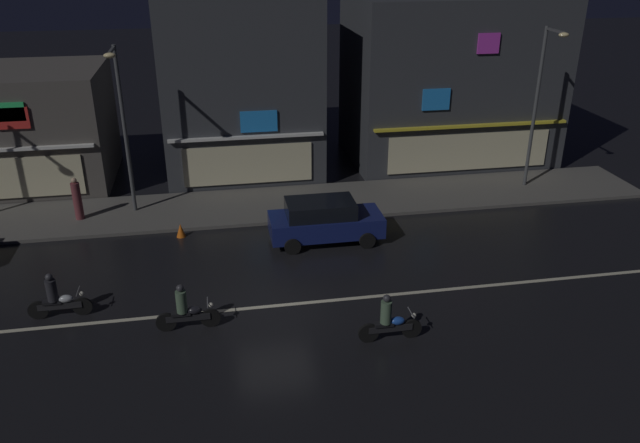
% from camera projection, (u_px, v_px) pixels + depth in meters
% --- Properties ---
extents(ground_plane, '(140.00, 140.00, 0.00)m').
position_uv_depth(ground_plane, '(273.00, 306.00, 19.92)').
color(ground_plane, black).
extents(lane_divider_stripe, '(33.63, 0.16, 0.01)m').
position_uv_depth(lane_divider_stripe, '(273.00, 306.00, 19.91)').
color(lane_divider_stripe, beige).
rests_on(lane_divider_stripe, ground).
extents(sidewalk_far, '(35.39, 3.93, 0.14)m').
position_uv_depth(sidewalk_far, '(253.00, 206.00, 27.19)').
color(sidewalk_far, '#5B5954').
rests_on(sidewalk_far, ground).
extents(storefront_left_block, '(7.28, 8.57, 8.54)m').
position_uv_depth(storefront_left_block, '(239.00, 80.00, 30.99)').
color(storefront_left_block, '#383A3F').
rests_on(storefront_left_block, ground).
extents(storefront_center_block, '(8.59, 6.48, 5.34)m').
position_uv_depth(storefront_center_block, '(12.00, 128.00, 29.00)').
color(storefront_center_block, '#56514C').
rests_on(storefront_center_block, ground).
extents(storefront_right_block, '(10.05, 6.86, 8.20)m').
position_uv_depth(storefront_right_block, '(449.00, 79.00, 32.00)').
color(storefront_right_block, '#383A3F').
rests_on(storefront_right_block, ground).
extents(streetlamp_mid, '(0.44, 1.64, 6.86)m').
position_uv_depth(streetlamp_mid, '(122.00, 118.00, 24.73)').
color(streetlamp_mid, '#47494C').
rests_on(streetlamp_mid, sidewalk_far).
extents(streetlamp_east, '(0.44, 1.64, 7.17)m').
position_uv_depth(streetlamp_east, '(540.00, 96.00, 27.41)').
color(streetlamp_east, '#47494C').
rests_on(streetlamp_east, sidewalk_far).
extents(pedestrian_on_sidewalk, '(0.35, 0.35, 1.79)m').
position_uv_depth(pedestrian_on_sidewalk, '(77.00, 200.00, 25.45)').
color(pedestrian_on_sidewalk, brown).
rests_on(pedestrian_on_sidewalk, sidewalk_far).
extents(parked_car_near_kerb, '(4.30, 1.98, 1.67)m').
position_uv_depth(parked_car_near_kerb, '(324.00, 220.00, 23.88)').
color(parked_car_near_kerb, navy).
rests_on(parked_car_near_kerb, ground).
extents(motorcycle_lead, '(1.90, 0.60, 1.52)m').
position_uv_depth(motorcycle_lead, '(57.00, 299.00, 19.10)').
color(motorcycle_lead, black).
rests_on(motorcycle_lead, ground).
extents(motorcycle_following, '(1.90, 0.60, 1.52)m').
position_uv_depth(motorcycle_following, '(389.00, 321.00, 18.00)').
color(motorcycle_following, black).
rests_on(motorcycle_following, ground).
extents(motorcycle_opposite_lane, '(1.90, 0.60, 1.52)m').
position_uv_depth(motorcycle_opposite_lane, '(186.00, 311.00, 18.51)').
color(motorcycle_opposite_lane, black).
rests_on(motorcycle_opposite_lane, ground).
extents(traffic_cone, '(0.36, 0.36, 0.55)m').
position_uv_depth(traffic_cone, '(181.00, 230.00, 24.45)').
color(traffic_cone, orange).
rests_on(traffic_cone, ground).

